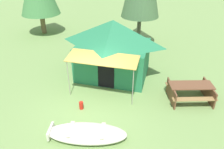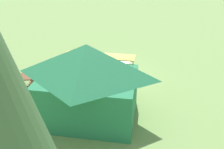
# 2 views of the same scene
# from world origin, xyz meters

# --- Properties ---
(ground_plane) EXTENTS (80.00, 80.00, 0.00)m
(ground_plane) POSITION_xyz_m (0.00, 0.00, 0.00)
(ground_plane) COLOR #71924F
(beached_rowboat) EXTENTS (2.87, 1.41, 0.39)m
(beached_rowboat) POSITION_xyz_m (0.32, -1.41, 0.20)
(beached_rowboat) COLOR silver
(beached_rowboat) RESTS_ON ground_plane
(canvas_cabin_tent) EXTENTS (3.70, 3.76, 2.85)m
(canvas_cabin_tent) POSITION_xyz_m (0.31, 3.02, 1.48)
(canvas_cabin_tent) COLOR #25754B
(canvas_cabin_tent) RESTS_ON ground_plane
(picnic_table) EXTENTS (2.07, 1.78, 0.75)m
(picnic_table) POSITION_xyz_m (3.93, 1.63, 0.47)
(picnic_table) COLOR brown
(picnic_table) RESTS_ON ground_plane
(cooler_box) EXTENTS (0.43, 0.52, 0.32)m
(cooler_box) POSITION_xyz_m (0.07, 2.09, 0.16)
(cooler_box) COLOR #2C6EB0
(cooler_box) RESTS_ON ground_plane
(fuel_can) EXTENTS (0.24, 0.24, 0.32)m
(fuel_can) POSITION_xyz_m (-0.37, 0.07, 0.16)
(fuel_can) COLOR red
(fuel_can) RESTS_ON ground_plane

